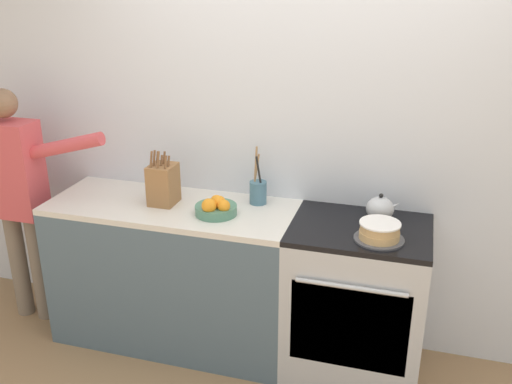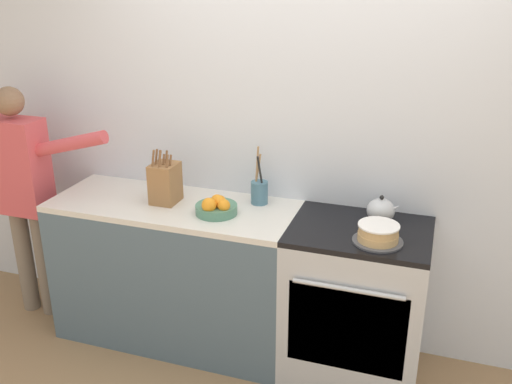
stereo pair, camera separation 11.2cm
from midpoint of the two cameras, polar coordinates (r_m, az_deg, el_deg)
The scene contains 9 objects.
wall_back at distance 3.31m, azimuth 4.22°, elevation 5.55°, with size 8.00×0.04×2.60m.
counter_cabinet at distance 3.59m, azimuth -9.02°, elevation -7.99°, with size 1.47×0.59×0.91m.
stove_range at distance 3.31m, azimuth 8.93°, elevation -10.68°, with size 0.75×0.62×0.91m.
layer_cake at distance 2.95m, azimuth 11.19°, elevation -3.93°, with size 0.26×0.26×0.10m.
tea_kettle at distance 3.19m, azimuth 11.35°, elevation -1.66°, with size 0.19×0.15×0.15m.
knife_block at distance 3.37m, azimuth -10.21°, elevation 0.80°, with size 0.15×0.17×0.33m.
utensil_crock at distance 3.34m, azimuth -0.76°, elevation 0.09°, with size 0.10×0.10×0.34m.
fruit_bowl at distance 3.20m, azimuth -5.01°, elevation -1.57°, with size 0.24×0.24×0.12m.
person_baker at distance 3.89m, azimuth -23.51°, elevation 0.31°, with size 0.90×0.20×1.55m.
Camera 1 is at (0.61, -2.52, 2.21)m, focal length 40.00 mm.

